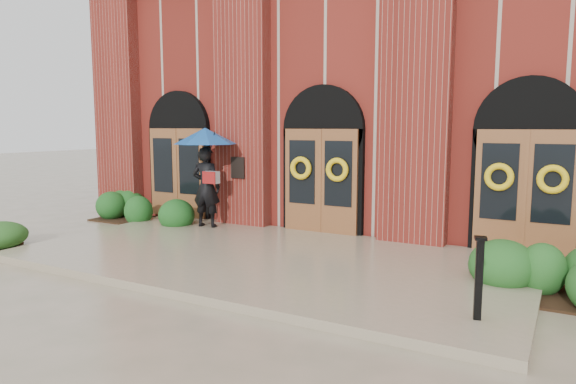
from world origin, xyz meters
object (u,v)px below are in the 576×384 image
Objects in this scene: man_with_umbrella at (206,158)px; hedge_wall_right at (576,276)px; hedge_wall_left at (147,209)px; metal_post at (479,276)px.

man_with_umbrella reaches higher than hedge_wall_right.
hedge_wall_left is (-2.37, 0.30, -1.53)m from man_with_umbrella.
man_with_umbrella is at bearing 170.47° from hedge_wall_right.
hedge_wall_left is at bearing -16.73° from man_with_umbrella.
hedge_wall_left is 10.78m from hedge_wall_right.
hedge_wall_right is at bearing 161.03° from man_with_umbrella.
metal_post is 2.29m from hedge_wall_right.
man_with_umbrella reaches higher than hedge_wall_left.
man_with_umbrella reaches higher than metal_post.
man_with_umbrella is 0.81× the size of hedge_wall_right.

